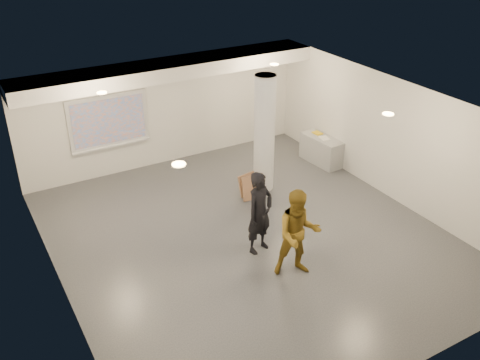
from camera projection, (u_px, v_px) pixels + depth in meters
floor at (249, 237)px, 11.85m from camera, size 8.00×9.00×0.01m
ceiling at (250, 109)px, 10.45m from camera, size 8.00×9.00×0.01m
wall_back at (165, 111)px, 14.59m from camera, size 8.00×0.01×3.00m
wall_front at (409, 302)px, 7.70m from camera, size 8.00×0.01×3.00m
wall_left at (54, 230)px, 9.38m from camera, size 0.01×9.00×3.00m
wall_right at (391, 139)px, 12.91m from camera, size 0.01×9.00×3.00m
soffit_band at (170, 69)px, 13.56m from camera, size 8.00×1.10×0.36m
downlight_nw at (102, 93)px, 11.40m from camera, size 0.22×0.22×0.02m
downlight_ne at (274, 64)px, 13.34m from camera, size 0.22×0.22×0.02m
downlight_sw at (179, 164)px, 8.34m from camera, size 0.22×0.22×0.02m
downlight_se at (388, 114)px, 10.28m from camera, size 0.22×0.22×0.02m
column at (264, 134)px, 13.19m from camera, size 0.52×0.52×3.00m
projection_screen at (109, 122)px, 13.84m from camera, size 2.10×0.13×1.42m
credenza at (322, 150)px, 15.03m from camera, size 0.64×1.34×0.76m
papers_stack at (324, 138)px, 14.80m from camera, size 0.28×0.33×0.02m
postit_pad at (317, 133)px, 15.11m from camera, size 0.21×0.29×0.03m
cardboard_back at (247, 184)px, 13.45m from camera, size 0.54×0.28×0.55m
cardboard_front at (253, 187)px, 13.24m from camera, size 0.58×0.23×0.62m
woman at (260, 213)px, 11.02m from camera, size 0.76×0.61×1.82m
man at (298, 233)px, 10.32m from camera, size 1.09×0.99×1.84m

